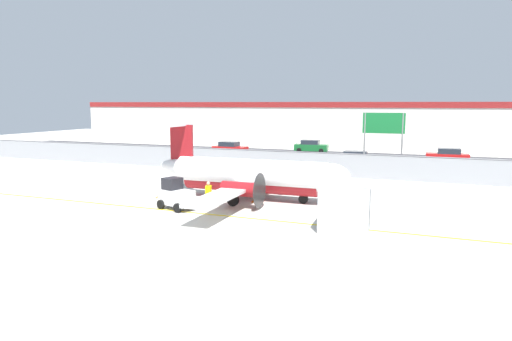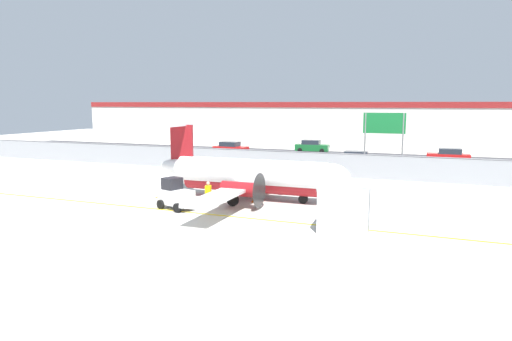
{
  "view_description": "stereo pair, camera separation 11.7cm",
  "coord_description": "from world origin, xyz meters",
  "px_view_note": "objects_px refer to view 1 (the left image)",
  "views": [
    {
      "loc": [
        11.18,
        -20.77,
        6.32
      ],
      "look_at": [
        0.05,
        7.68,
        1.8
      ],
      "focal_mm": 32.0,
      "sensor_mm": 36.0,
      "label": 1
    },
    {
      "loc": [
        11.29,
        -20.73,
        6.32
      ],
      "look_at": [
        0.05,
        7.68,
        1.8
      ],
      "focal_mm": 32.0,
      "sensor_mm": 36.0,
      "label": 2
    }
  ],
  "objects_px": {
    "traffic_cone_near_right": "(302,193)",
    "parked_car_1": "(311,146)",
    "baggage_tug": "(176,195)",
    "traffic_cone_far_left": "(159,193)",
    "traffic_cone_near_left": "(255,197)",
    "commuter_airplane": "(254,176)",
    "cargo_container": "(345,209)",
    "parked_car_2": "(357,159)",
    "parked_car_0": "(230,148)",
    "highway_sign": "(384,128)",
    "parked_car_3": "(448,156)",
    "ground_crew_worker": "(208,194)"
  },
  "relations": [
    {
      "from": "parked_car_2",
      "to": "highway_sign",
      "type": "distance_m",
      "value": 5.55
    },
    {
      "from": "ground_crew_worker",
      "to": "traffic_cone_near_right",
      "type": "bearing_deg",
      "value": -113.91
    },
    {
      "from": "parked_car_2",
      "to": "parked_car_3",
      "type": "height_order",
      "value": "same"
    },
    {
      "from": "highway_sign",
      "to": "parked_car_2",
      "type": "bearing_deg",
      "value": 128.3
    },
    {
      "from": "baggage_tug",
      "to": "traffic_cone_near_left",
      "type": "bearing_deg",
      "value": 60.66
    },
    {
      "from": "parked_car_1",
      "to": "parked_car_0",
      "type": "bearing_deg",
      "value": -147.67
    },
    {
      "from": "parked_car_2",
      "to": "highway_sign",
      "type": "xyz_separation_m",
      "value": [
        2.79,
        -3.53,
        3.24
      ]
    },
    {
      "from": "cargo_container",
      "to": "traffic_cone_near_right",
      "type": "relative_size",
      "value": 3.96
    },
    {
      "from": "traffic_cone_far_left",
      "to": "highway_sign",
      "type": "relative_size",
      "value": 0.12
    },
    {
      "from": "parked_car_3",
      "to": "highway_sign",
      "type": "height_order",
      "value": "highway_sign"
    },
    {
      "from": "parked_car_2",
      "to": "traffic_cone_far_left",
      "type": "bearing_deg",
      "value": -121.21
    },
    {
      "from": "commuter_airplane",
      "to": "parked_car_2",
      "type": "relative_size",
      "value": 3.73
    },
    {
      "from": "parked_car_0",
      "to": "parked_car_3",
      "type": "distance_m",
      "value": 24.49
    },
    {
      "from": "commuter_airplane",
      "to": "baggage_tug",
      "type": "bearing_deg",
      "value": -129.42
    },
    {
      "from": "traffic_cone_near_right",
      "to": "highway_sign",
      "type": "distance_m",
      "value": 13.26
    },
    {
      "from": "traffic_cone_near_left",
      "to": "traffic_cone_far_left",
      "type": "height_order",
      "value": "same"
    },
    {
      "from": "traffic_cone_near_left",
      "to": "highway_sign",
      "type": "xyz_separation_m",
      "value": [
        6.4,
        14.49,
        3.83
      ]
    },
    {
      "from": "traffic_cone_near_right",
      "to": "parked_car_1",
      "type": "relative_size",
      "value": 0.15
    },
    {
      "from": "baggage_tug",
      "to": "traffic_cone_far_left",
      "type": "xyz_separation_m",
      "value": [
        -2.79,
        2.37,
        -0.54
      ]
    },
    {
      "from": "cargo_container",
      "to": "traffic_cone_far_left",
      "type": "xyz_separation_m",
      "value": [
        -13.11,
        3.4,
        -0.79
      ]
    },
    {
      "from": "parked_car_3",
      "to": "parked_car_1",
      "type": "bearing_deg",
      "value": -20.38
    },
    {
      "from": "baggage_tug",
      "to": "cargo_container",
      "type": "distance_m",
      "value": 10.38
    },
    {
      "from": "baggage_tug",
      "to": "parked_car_3",
      "type": "distance_m",
      "value": 31.93
    },
    {
      "from": "commuter_airplane",
      "to": "traffic_cone_near_left",
      "type": "xyz_separation_m",
      "value": [
        0.34,
        -0.73,
        -1.29
      ]
    },
    {
      "from": "ground_crew_worker",
      "to": "parked_car_0",
      "type": "distance_m",
      "value": 28.45
    },
    {
      "from": "traffic_cone_near_right",
      "to": "traffic_cone_far_left",
      "type": "height_order",
      "value": "same"
    },
    {
      "from": "traffic_cone_far_left",
      "to": "parked_car_1",
      "type": "distance_m",
      "value": 30.91
    },
    {
      "from": "traffic_cone_near_left",
      "to": "baggage_tug",
      "type": "bearing_deg",
      "value": -137.03
    },
    {
      "from": "traffic_cone_near_left",
      "to": "parked_car_1",
      "type": "bearing_deg",
      "value": 97.62
    },
    {
      "from": "commuter_airplane",
      "to": "parked_car_2",
      "type": "bearing_deg",
      "value": 76.54
    },
    {
      "from": "parked_car_0",
      "to": "parked_car_2",
      "type": "relative_size",
      "value": 1.01
    },
    {
      "from": "traffic_cone_near_left",
      "to": "parked_car_3",
      "type": "xyz_separation_m",
      "value": [
        11.97,
        24.35,
        0.58
      ]
    },
    {
      "from": "baggage_tug",
      "to": "traffic_cone_near_left",
      "type": "xyz_separation_m",
      "value": [
        3.72,
        3.46,
        -0.54
      ]
    },
    {
      "from": "baggage_tug",
      "to": "traffic_cone_far_left",
      "type": "distance_m",
      "value": 3.7
    },
    {
      "from": "commuter_airplane",
      "to": "traffic_cone_near_left",
      "type": "relative_size",
      "value": 25.02
    },
    {
      "from": "cargo_container",
      "to": "parked_car_2",
      "type": "relative_size",
      "value": 0.59
    },
    {
      "from": "ground_crew_worker",
      "to": "parked_car_0",
      "type": "relative_size",
      "value": 0.39
    },
    {
      "from": "traffic_cone_far_left",
      "to": "parked_car_3",
      "type": "height_order",
      "value": "parked_car_3"
    },
    {
      "from": "commuter_airplane",
      "to": "baggage_tug",
      "type": "height_order",
      "value": "commuter_airplane"
    },
    {
      "from": "traffic_cone_far_left",
      "to": "parked_car_3",
      "type": "relative_size",
      "value": 0.15
    },
    {
      "from": "commuter_airplane",
      "to": "traffic_cone_near_left",
      "type": "distance_m",
      "value": 1.52
    },
    {
      "from": "cargo_container",
      "to": "parked_car_2",
      "type": "xyz_separation_m",
      "value": [
        -2.99,
        22.52,
        -0.21
      ]
    },
    {
      "from": "parked_car_1",
      "to": "commuter_airplane",
      "type": "bearing_deg",
      "value": -86.59
    },
    {
      "from": "ground_crew_worker",
      "to": "parked_car_3",
      "type": "bearing_deg",
      "value": -101.65
    },
    {
      "from": "ground_crew_worker",
      "to": "highway_sign",
      "type": "distance_m",
      "value": 19.48
    },
    {
      "from": "parked_car_1",
      "to": "baggage_tug",
      "type": "bearing_deg",
      "value": -93.29
    },
    {
      "from": "traffic_cone_near_right",
      "to": "parked_car_1",
      "type": "distance_m",
      "value": 28.06
    },
    {
      "from": "parked_car_0",
      "to": "traffic_cone_far_left",
      "type": "bearing_deg",
      "value": -71.09
    },
    {
      "from": "traffic_cone_far_left",
      "to": "parked_car_2",
      "type": "height_order",
      "value": "parked_car_2"
    },
    {
      "from": "traffic_cone_far_left",
      "to": "parked_car_2",
      "type": "relative_size",
      "value": 0.15
    }
  ]
}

